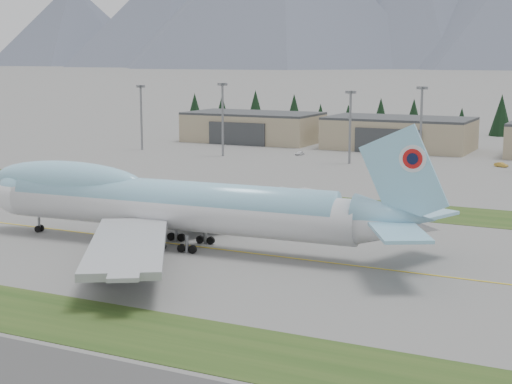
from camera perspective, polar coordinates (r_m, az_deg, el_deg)
The scene contains 11 objects.
ground at distance 126.40m, azimuth -1.94°, elevation -4.29°, with size 7000.00×7000.00×0.00m, color slate.
grass_strip_near at distance 95.93m, azimuth -12.81°, elevation -9.14°, with size 400.00×14.00×0.08m, color #274518.
grass_strip_far at distance 166.53m, azimuth 5.37°, elevation -0.89°, with size 400.00×18.00×0.08m, color #274518.
taxiway_line_main at distance 126.40m, azimuth -1.94°, elevation -4.29°, with size 400.00×0.40×0.02m, color yellow.
boeing_747_freighter at distance 128.95m, azimuth -6.24°, elevation -0.84°, with size 81.21×70.16×21.44m.
hangar_left at distance 289.06m, azimuth -0.21°, elevation 4.75°, with size 48.00×26.60×10.80m.
hangar_center at distance 269.29m, azimuth 10.37°, elevation 4.22°, with size 48.00×26.60×10.80m.
floodlight_masts at distance 234.44m, azimuth 4.85°, elevation 5.98°, with size 127.58×9.59×22.81m.
service_vehicle_a at distance 249.60m, azimuth 3.19°, elevation 2.70°, with size 1.50×3.72×1.27m, color white.
service_vehicle_b at distance 232.68m, azimuth 17.39°, elevation 1.75°, with size 1.41×4.00×1.32m, color #B98E2E.
conifer_belt at distance 327.83m, azimuth 15.07°, elevation 5.31°, with size 269.16×15.93×16.42m.
Camera 1 is at (57.82, -108.12, 30.71)m, focal length 55.00 mm.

